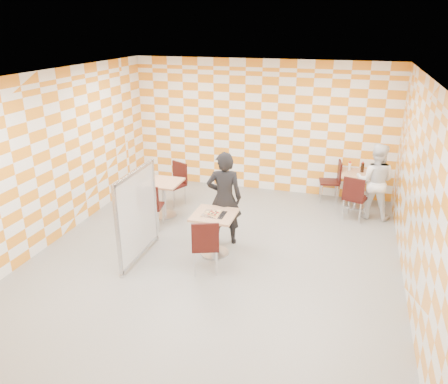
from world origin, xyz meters
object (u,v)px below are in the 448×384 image
Objects in this scene: chair_empty_near at (150,204)px; soda_bottle at (362,167)px; chair_empty_far at (177,180)px; chair_second_front at (354,195)px; empty_table at (164,193)px; partition at (137,215)px; man_dark at (224,198)px; main_table at (214,227)px; man_white at (375,181)px; chair_main_front at (205,243)px; second_table at (358,184)px; sport_bottle at (350,166)px; chair_second_side at (334,178)px.

chair_empty_near is 4.02× the size of soda_bottle.
chair_second_front is at bearing 2.89° from chair_empty_far.
empty_table is 0.48× the size of partition.
man_dark is at bearing -43.67° from chair_empty_far.
empty_table is (-1.47, 1.21, 0.00)m from main_table.
chair_empty_near is 4.53m from soda_bottle.
man_white reaches higher than chair_empty_far.
man_white is at bearing 49.82° from chair_main_front.
chair_empty_near is 1.09m from partition.
second_table is 0.36m from soda_bottle.
partition is 4.78m from sport_bottle.
soda_bottle reaches higher than chair_empty_near.
chair_second_side is (1.80, 3.01, 0.04)m from main_table.
chair_empty_far is (0.00, 0.69, 0.04)m from empty_table.
soda_bottle is at bearing 24.56° from empty_table.
chair_main_front is at bearing -122.54° from soda_bottle.
sport_bottle is (3.55, 2.47, 0.29)m from chair_empty_near.
man_dark is at bearing 38.44° from partition.
man_dark reaches higher than main_table.
partition reaches higher than chair_second_side.
man_white is at bearing -51.21° from sport_bottle.
partition is (-2.96, -3.49, 0.25)m from chair_second_side.
chair_second_side is at bearing 37.18° from chair_empty_near.
man_dark is 3.21m from man_white.
man_dark reaches higher than man_white.
man_dark is (-2.21, -1.62, 0.30)m from chair_second_front.
chair_empty_far is at bearing -161.29° from chair_second_side.
chair_empty_far is (-3.71, -0.19, 0.00)m from chair_second_front.
partition is at bearing 24.68° from man_dark.
chair_main_front is 3.51m from chair_second_front.
partition is (-3.47, -3.36, 0.28)m from second_table.
chair_second_front is 4.28m from partition.
empty_table is 4.23m from soda_bottle.
chair_second_front is at bearing 22.71° from chair_empty_near.
man_white is at bearing 38.01° from chair_second_front.
man_dark reaches higher than sport_bottle.
man_dark is (-1.76, -2.54, 0.30)m from chair_second_side.
man_white is (2.58, 1.90, -0.08)m from man_dark.
man_dark is 8.48× the size of sport_bottle.
second_table is 3.89m from chair_empty_far.
man_dark reaches higher than second_table.
chair_empty_far reaches higher than empty_table.
chair_empty_far is 2.09m from man_dark.
empty_table is at bearing -153.24° from sport_bottle.
chair_second_front is 0.60× the size of partition.
man_dark is 1.10× the size of man_white.
chair_empty_near and chair_empty_far have the same top height.
chair_second_side is (-0.50, 0.13, 0.04)m from second_table.
chair_second_front is at bearing -157.56° from man_dark.
second_table is at bearing 51.34° from main_table.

